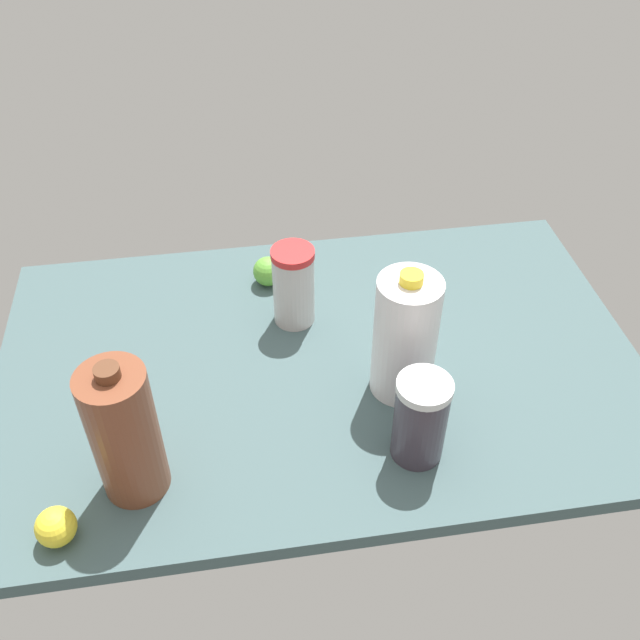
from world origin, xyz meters
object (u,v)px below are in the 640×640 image
Objects in this scene: lime_loose at (268,271)px; lemon_far_back at (56,527)px; chocolate_milk_jug at (125,433)px; tumbler_cup at (294,286)px; milk_jug at (405,337)px; shaker_bottle at (420,419)px.

lime_loose is 66.48cm from lemon_far_back.
lime_loose is at bearing 56.53° from lemon_far_back.
chocolate_milk_jug is 54.39cm from lime_loose.
chocolate_milk_jug is 16.68cm from lemon_far_back.
lime_loose reaches higher than lemon_far_back.
tumbler_cup is 13.76cm from lime_loose.
chocolate_milk_jug is at bearing 36.76° from lemon_far_back.
tumbler_cup is 0.65× the size of milk_jug.
chocolate_milk_jug is 1.02× the size of milk_jug.
lime_loose is at bearing 108.45° from tumbler_cup.
lemon_far_back is (-57.26, -22.45, -9.02)cm from milk_jug.
milk_jug is 4.24× the size of lemon_far_back.
chocolate_milk_jug is at bearing -162.96° from milk_jug.
shaker_bottle is 15.37cm from milk_jug.
shaker_bottle is 45.44cm from chocolate_milk_jug.
tumbler_cup is at bearing 49.90° from chocolate_milk_jug.
lemon_far_back is (-11.13, -8.31, -9.24)cm from chocolate_milk_jug.
shaker_bottle is 2.61× the size of lime_loose.
lime_loose is (-4.02, 12.05, -5.31)cm from tumbler_cup.
chocolate_milk_jug reaches higher than lemon_far_back.
shaker_bottle is 0.63× the size of milk_jug.
tumbler_cup is at bearing 46.86° from lemon_far_back.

